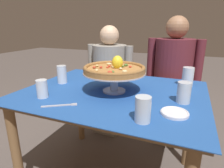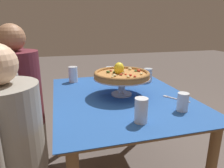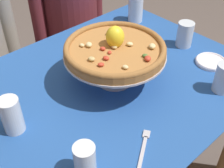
# 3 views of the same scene
# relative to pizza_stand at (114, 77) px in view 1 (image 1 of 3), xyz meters

# --- Properties ---
(dining_table) EXTENTS (1.20, 0.95, 0.73)m
(dining_table) POSITION_rel_pizza_stand_xyz_m (-0.01, 0.01, -0.21)
(dining_table) COLOR olive
(dining_table) RESTS_ON ground
(pizza_stand) EXTENTS (0.41, 0.41, 0.13)m
(pizza_stand) POSITION_rel_pizza_stand_xyz_m (0.00, 0.00, 0.00)
(pizza_stand) COLOR #B7B7C1
(pizza_stand) RESTS_ON dining_table
(pizza) EXTENTS (0.40, 0.40, 0.11)m
(pizza) POSITION_rel_pizza_stand_xyz_m (0.00, 0.00, 0.05)
(pizza) COLOR #AD753D
(pizza) RESTS_ON pizza_stand
(water_glass_side_right) EXTENTS (0.08, 0.08, 0.12)m
(water_glass_side_right) POSITION_rel_pizza_stand_xyz_m (0.43, -0.03, -0.05)
(water_glass_side_right) COLOR silver
(water_glass_side_right) RESTS_ON dining_table
(water_glass_front_left) EXTENTS (0.07, 0.07, 0.11)m
(water_glass_front_left) POSITION_rel_pizza_stand_xyz_m (-0.37, -0.27, -0.05)
(water_glass_front_left) COLOR white
(water_glass_front_left) RESTS_ON dining_table
(water_glass_back_right) EXTENTS (0.08, 0.08, 0.14)m
(water_glass_back_right) POSITION_rel_pizza_stand_xyz_m (0.45, 0.31, -0.04)
(water_glass_back_right) COLOR white
(water_glass_back_right) RESTS_ON dining_table
(water_glass_front_right) EXTENTS (0.07, 0.07, 0.12)m
(water_glass_front_right) POSITION_rel_pizza_stand_xyz_m (0.27, -0.34, -0.05)
(water_glass_front_right) COLOR silver
(water_glass_front_right) RESTS_ON dining_table
(water_glass_side_left) EXTENTS (0.07, 0.07, 0.14)m
(water_glass_side_left) POSITION_rel_pizza_stand_xyz_m (-0.44, 0.03, -0.04)
(water_glass_side_left) COLOR white
(water_glass_side_left) RESTS_ON dining_table
(side_plate) EXTENTS (0.14, 0.14, 0.02)m
(side_plate) POSITION_rel_pizza_stand_xyz_m (0.40, -0.20, -0.09)
(side_plate) COLOR white
(side_plate) RESTS_ON dining_table
(dinner_fork) EXTENTS (0.17, 0.12, 0.01)m
(dinner_fork) POSITION_rel_pizza_stand_xyz_m (-0.18, -0.33, -0.10)
(dinner_fork) COLOR #B7B7C1
(dinner_fork) RESTS_ON dining_table
(diner_left) EXTENTS (0.51, 0.37, 1.16)m
(diner_left) POSITION_rel_pizza_stand_xyz_m (-0.34, 0.71, -0.27)
(diner_left) COLOR gray
(diner_left) RESTS_ON ground
(diner_right) EXTENTS (0.51, 0.37, 1.24)m
(diner_right) POSITION_rel_pizza_stand_xyz_m (0.31, 0.75, -0.23)
(diner_right) COLOR gray
(diner_right) RESTS_ON ground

